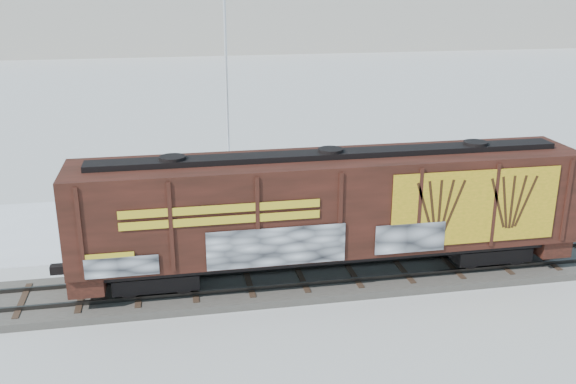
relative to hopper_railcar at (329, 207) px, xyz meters
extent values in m
plane|color=white|center=(-1.05, 0.01, -3.05)|extent=(500.00, 500.00, 0.00)
cube|color=#59544C|center=(-1.05, 0.01, -2.91)|extent=(50.00, 3.40, 0.28)
cube|color=#33302D|center=(-1.05, -0.71, -2.69)|extent=(50.00, 0.10, 0.15)
cube|color=#33302D|center=(-1.05, 0.73, -2.69)|extent=(50.00, 0.10, 0.15)
cube|color=white|center=(-1.05, 7.51, -3.03)|extent=(40.00, 8.00, 0.03)
cube|color=white|center=(-1.05, 95.01, 2.95)|extent=(360.00, 40.00, 12.00)
cube|color=black|center=(-6.40, 0.01, -2.17)|extent=(3.00, 2.00, 0.90)
cube|color=black|center=(6.39, 0.01, -2.17)|extent=(3.00, 2.00, 0.90)
cylinder|color=black|center=(-7.35, -0.77, -2.17)|extent=(0.90, 0.12, 0.90)
cube|color=black|center=(0.00, 0.01, -1.64)|extent=(18.58, 2.40, 0.25)
cube|color=#401911|center=(0.00, 0.01, 0.19)|extent=(18.58, 3.00, 3.41)
cube|color=black|center=(0.00, 0.01, 2.00)|extent=(17.09, 0.90, 0.20)
cube|color=gold|center=(5.01, -1.53, 0.19)|extent=(6.32, 0.03, 2.77)
cube|color=gold|center=(-4.09, -1.53, 0.54)|extent=(6.69, 0.02, 0.70)
cube|color=silver|center=(-2.23, -1.54, -0.77)|extent=(4.83, 0.03, 1.40)
cylinder|color=silver|center=(-2.53, 12.14, -2.95)|extent=(0.90, 0.90, 0.20)
cylinder|color=silver|center=(-2.53, 12.14, 2.84)|extent=(0.14, 0.14, 11.77)
imported|color=silver|center=(-5.51, 6.36, -2.31)|extent=(4.38, 2.36, 1.42)
imported|color=white|center=(-2.03, 7.72, -2.22)|extent=(5.14, 3.39, 1.60)
imported|color=black|center=(7.23, 5.52, -2.32)|extent=(5.02, 2.61, 1.39)
camera|label=1|loc=(-5.62, -21.49, 8.01)|focal=40.00mm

